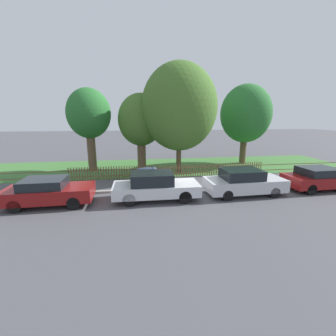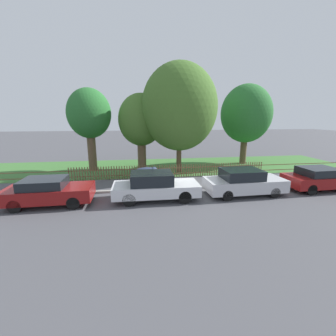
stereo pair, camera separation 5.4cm
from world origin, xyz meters
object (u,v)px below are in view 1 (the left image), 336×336
parked_car_red_compact (319,178)px  tree_far_left (246,114)px  tree_mid_park (179,107)px  parked_car_black_saloon (155,186)px  parked_car_navy_estate (244,182)px  tree_behind_motorcycle (141,121)px  covered_motorcycle (148,174)px  parked_car_silver_hatchback (48,191)px  tree_nearest_kerb (89,115)px

parked_car_red_compact → tree_far_left: tree_far_left is taller
tree_mid_park → tree_far_left: (6.41, 2.33, -0.44)m
parked_car_black_saloon → tree_far_left: bearing=43.3°
parked_car_navy_estate → tree_far_left: (3.92, 8.00, 3.70)m
parked_car_black_saloon → tree_mid_park: 7.44m
parked_car_red_compact → tree_behind_motorcycle: tree_behind_motorcycle is taller
parked_car_red_compact → covered_motorcycle: parked_car_red_compact is taller
parked_car_silver_hatchback → tree_nearest_kerb: bearing=82.7°
tree_far_left → tree_mid_park: bearing=-160.0°
parked_car_silver_hatchback → parked_car_black_saloon: 5.12m
tree_mid_park → parked_car_black_saloon: bearing=-112.4°
covered_motorcycle → tree_mid_park: size_ratio=0.24×
parked_car_silver_hatchback → tree_far_left: size_ratio=0.58×
parked_car_silver_hatchback → parked_car_navy_estate: bearing=-0.7°
tree_nearest_kerb → tree_far_left: bearing=3.7°
tree_nearest_kerb → tree_far_left: 13.11m
parked_car_black_saloon → tree_nearest_kerb: tree_nearest_kerb is taller
parked_car_navy_estate → tree_far_left: 9.65m
parked_car_black_saloon → parked_car_red_compact: parked_car_black_saloon is taller
parked_car_silver_hatchback → tree_mid_park: bearing=36.4°
parked_car_red_compact → tree_far_left: size_ratio=0.59×
parked_car_navy_estate → parked_car_red_compact: parked_car_navy_estate is taller
parked_car_black_saloon → parked_car_red_compact: 9.67m
covered_motorcycle → tree_behind_motorcycle: 5.41m
parked_car_navy_estate → tree_far_left: size_ratio=0.62×
covered_motorcycle → tree_far_left: (9.00, 5.53, 3.73)m
tree_nearest_kerb → tree_behind_motorcycle: bearing=-4.8°
parked_car_navy_estate → tree_far_left: bearing=62.7°
tree_behind_motorcycle → parked_car_black_saloon: bearing=-86.5°
tree_mid_park → parked_car_red_compact: bearing=-36.9°
covered_motorcycle → tree_mid_park: (2.59, 3.20, 4.16)m
covered_motorcycle → parked_car_black_saloon: bearing=-81.3°
parked_car_black_saloon → tree_far_left: size_ratio=0.63×
parked_car_navy_estate → tree_behind_motorcycle: bearing=126.5°
tree_nearest_kerb → parked_car_navy_estate: bearing=-38.0°
parked_car_black_saloon → parked_car_navy_estate: bearing=1.4°
covered_motorcycle → tree_mid_park: bearing=54.8°
parked_car_silver_hatchback → covered_motorcycle: size_ratio=2.06×
tree_far_left → covered_motorcycle: bearing=-148.4°
parked_car_navy_estate → tree_nearest_kerb: 12.18m
parked_car_navy_estate → parked_car_red_compact: bearing=1.0°
parked_car_black_saloon → covered_motorcycle: bearing=95.8°
parked_car_navy_estate → tree_mid_park: tree_mid_park is taller
tree_mid_park → tree_far_left: 6.84m
parked_car_navy_estate → tree_nearest_kerb: bearing=140.8°
tree_nearest_kerb → parked_car_silver_hatchback: bearing=-96.4°
parked_car_navy_estate → parked_car_red_compact: size_ratio=1.05×
tree_behind_motorcycle → tree_mid_park: size_ratio=0.74×
tree_behind_motorcycle → parked_car_red_compact: bearing=-33.3°
parked_car_black_saloon → covered_motorcycle: size_ratio=2.24×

